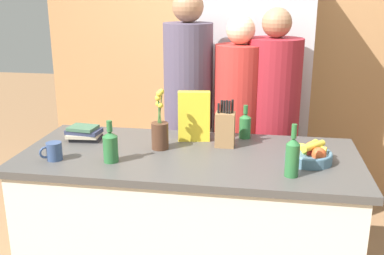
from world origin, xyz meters
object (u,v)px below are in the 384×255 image
Objects in this scene: bottle_oil at (292,156)px; cereal_box at (194,116)px; refrigerator at (253,95)px; knife_block at (225,129)px; bottle_wine at (110,146)px; person_at_sink at (188,106)px; fruit_bowl at (310,154)px; flower_vase at (160,132)px; person_in_red_tee at (272,118)px; book_stack at (84,133)px; person_in_blue at (238,121)px; bottle_vinegar at (245,125)px; coffee_mug at (54,151)px.

cereal_box is at bearing 140.05° from bottle_oil.
knife_block is (-0.12, -1.09, 0.04)m from refrigerator.
bottle_wine is 0.90m from person_at_sink.
bottle_oil reaches higher than fruit_bowl.
person_in_red_tee is (0.63, 0.66, -0.07)m from flower_vase.
flower_vase is at bearing -8.50° from book_stack.
knife_block is at bearing 158.83° from fruit_bowl.
person_in_blue is (0.04, 0.51, -0.10)m from knife_block.
refrigerator is at bearing 67.93° from flower_vase.
cereal_box reaches higher than bottle_vinegar.
person_in_red_tee reaches higher than person_in_blue.
bottle_wine is (0.31, 0.02, 0.04)m from coffee_mug.
book_stack is 1.26m from bottle_oil.
person_in_blue reaches higher than flower_vase.
bottle_oil is at bearing -65.70° from bottle_vinegar.
flower_vase reaches higher than book_stack.
refrigerator is at bearing 72.65° from cereal_box.
bottle_vinegar reaches higher than coffee_mug.
refrigerator is 0.92m from bottle_vinegar.
bottle_oil is 1.12m from person_at_sink.
bottle_oil is 0.93m from bottle_wine.
fruit_bowl is 0.24m from bottle_oil.
bottle_wine is at bearing -115.75° from refrigerator.
refrigerator is 1.10m from knife_block.
person_at_sink is at bearing 140.74° from bottle_vinegar.
person_in_red_tee is (0.84, 0.90, -0.06)m from bottle_wine.
bottle_oil is (0.36, -0.39, -0.00)m from knife_block.
person_at_sink is (-0.11, 0.43, -0.05)m from cereal_box.
cereal_box reaches higher than bottle_oil.
person_at_sink is at bearing -172.27° from person_in_red_tee.
person_in_red_tee reaches higher than coffee_mug.
refrigerator is at bearing 64.25° from bottle_wine.
flower_vase is 0.62m from person_at_sink.
person_at_sink is (-0.30, 0.51, -0.01)m from knife_block.
bottle_vinegar is at bearing 28.94° from coffee_mug.
book_stack is at bearing -130.87° from refrigerator.
refrigerator reaches higher than bottle_wine.
flower_vase is at bearing 158.45° from bottle_oil.
cereal_box is 1.45× the size of bottle_vinegar.
coffee_mug is at bearing -95.45° from book_stack.
cereal_box is 0.18× the size of person_in_red_tee.
refrigerator is 1.29m from flower_vase.
fruit_bowl is at bearing 8.07° from coffee_mug.
person_at_sink is at bearing 104.19° from cereal_box.
knife_block is 0.53m from bottle_oil.
fruit_bowl is 0.50m from knife_block.
flower_vase is at bearing -76.76° from person_at_sink.
flower_vase is 3.28× the size of coffee_mug.
cereal_box is 1.33× the size of bottle_wine.
refrigerator reaches higher than flower_vase.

